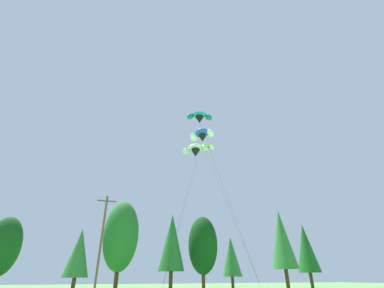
{
  "coord_description": "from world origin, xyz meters",
  "views": [
    {
      "loc": [
        -8.27,
        1.71,
        2.32
      ],
      "look_at": [
        0.01,
        23.06,
        13.64
      ],
      "focal_mm": 25.29,
      "sensor_mm": 36.0,
      "label": 1
    }
  ],
  "objects": [
    {
      "name": "parafoil_kite_low_lime_white",
      "position": [
        7.04,
        35.37,
        19.91
      ],
      "size": [
        3.67,
        15.46,
        18.98
      ],
      "color": "#93D633"
    },
    {
      "name": "parafoil_kite_far_white",
      "position": [
        4.41,
        33.13,
        18.13
      ],
      "size": [
        10.13,
        17.45,
        17.44
      ],
      "color": "white"
    },
    {
      "name": "treeline_tree_e",
      "position": [
        -2.49,
        48.33,
        8.38
      ],
      "size": [
        5.54,
        5.54,
        13.85
      ],
      "color": "#472D19",
      "rests_on": "ground_plane"
    },
    {
      "name": "treeline_tree_j",
      "position": [
        33.55,
        46.91,
        7.6
      ],
      "size": [
        4.27,
        4.27,
        12.14
      ],
      "color": "#472D19",
      "rests_on": "ground_plane"
    },
    {
      "name": "parafoil_kite_mid_teal",
      "position": [
        3.69,
        29.8,
        21.36
      ],
      "size": [
        3.58,
        9.76,
        20.61
      ],
      "color": "teal"
    },
    {
      "name": "treeline_tree_d",
      "position": [
        -8.38,
        46.19,
        5.48
      ],
      "size": [
        3.53,
        3.53,
        8.76
      ],
      "color": "#472D19",
      "rests_on": "ground_plane"
    },
    {
      "name": "treeline_tree_h",
      "position": [
        18.17,
        49.72,
        5.84
      ],
      "size": [
        3.65,
        3.65,
        9.33
      ],
      "color": "#472D19",
      "rests_on": "ground_plane"
    },
    {
      "name": "treeline_tree_i",
      "position": [
        26.86,
        45.54,
        8.86
      ],
      "size": [
        4.71,
        4.71,
        14.14
      ],
      "color": "#472D19",
      "rests_on": "ground_plane"
    },
    {
      "name": "treeline_tree_g",
      "position": [
        11.97,
        48.57,
        7.52
      ],
      "size": [
        5.16,
        5.16,
        12.43
      ],
      "color": "#472D19",
      "rests_on": "ground_plane"
    },
    {
      "name": "treeline_tree_c",
      "position": [
        -18.71,
        50.22,
        6.39
      ],
      "size": [
        4.65,
        4.65,
        10.55
      ],
      "color": "#472D19",
      "rests_on": "ground_plane"
    },
    {
      "name": "treeline_tree_f",
      "position": [
        5.92,
        47.69,
        7.7
      ],
      "size": [
        4.3,
        4.3,
        12.29
      ],
      "color": "#472D19",
      "rests_on": "ground_plane"
    },
    {
      "name": "parafoil_kite_high_blue_white",
      "position": [
        2.03,
        25.25,
        16.06
      ],
      "size": [
        7.18,
        9.19,
        15.22
      ],
      "color": "blue"
    },
    {
      "name": "utility_pole",
      "position": [
        -6.17,
        35.95,
        5.92
      ],
      "size": [
        2.2,
        0.26,
        11.29
      ],
      "color": "brown",
      "rests_on": "ground_plane"
    }
  ]
}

